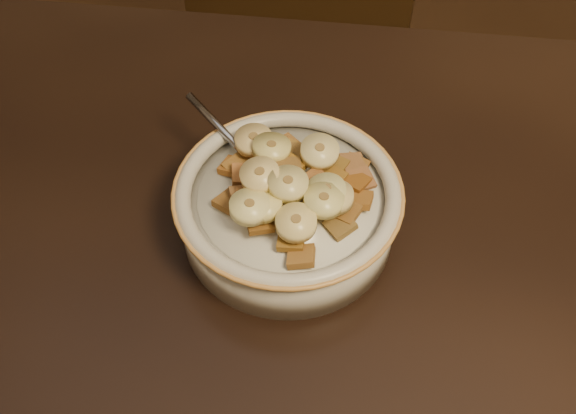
# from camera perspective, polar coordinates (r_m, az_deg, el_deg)

# --- Properties ---
(table) EXTENTS (1.41, 0.92, 0.04)m
(table) POSITION_cam_1_polar(r_m,az_deg,el_deg) (0.51, -12.61, -15.67)
(table) COLOR black
(table) RESTS_ON floor
(chair) EXTENTS (0.49, 0.49, 0.96)m
(chair) POSITION_cam_1_polar(r_m,az_deg,el_deg) (1.09, -0.46, 10.59)
(chair) COLOR black
(chair) RESTS_ON floor
(cereal_bowl) EXTENTS (0.18, 0.18, 0.04)m
(cereal_bowl) POSITION_cam_1_polar(r_m,az_deg,el_deg) (0.54, 0.00, -0.58)
(cereal_bowl) COLOR beige
(cereal_bowl) RESTS_ON table
(milk) EXTENTS (0.15, 0.15, 0.00)m
(milk) POSITION_cam_1_polar(r_m,az_deg,el_deg) (0.52, 0.00, 0.87)
(milk) COLOR beige
(milk) RESTS_ON cereal_bowl
(spoon) EXTENTS (0.05, 0.05, 0.01)m
(spoon) POSITION_cam_1_polar(r_m,az_deg,el_deg) (0.53, -2.07, 2.94)
(spoon) COLOR #8C91A3
(spoon) RESTS_ON cereal_bowl
(cereal_square_0) EXTENTS (0.02, 0.02, 0.01)m
(cereal_square_0) POSITION_cam_1_polar(r_m,az_deg,el_deg) (0.52, -3.90, 2.89)
(cereal_square_0) COLOR #9B5F30
(cereal_square_0) RESTS_ON milk
(cereal_square_1) EXTENTS (0.03, 0.03, 0.01)m
(cereal_square_1) POSITION_cam_1_polar(r_m,az_deg,el_deg) (0.50, 5.15, -0.42)
(cereal_square_1) COLOR brown
(cereal_square_1) RESTS_ON milk
(cereal_square_2) EXTENTS (0.03, 0.03, 0.01)m
(cereal_square_2) POSITION_cam_1_polar(r_m,az_deg,el_deg) (0.53, 4.38, 3.65)
(cereal_square_2) COLOR brown
(cereal_square_2) RESTS_ON milk
(cereal_square_3) EXTENTS (0.03, 0.03, 0.01)m
(cereal_square_3) POSITION_cam_1_polar(r_m,az_deg,el_deg) (0.53, -4.87, 3.58)
(cereal_square_3) COLOR #985020
(cereal_square_3) RESTS_ON milk
(cereal_square_4) EXTENTS (0.03, 0.03, 0.01)m
(cereal_square_4) POSITION_cam_1_polar(r_m,az_deg,el_deg) (0.50, 3.42, 1.45)
(cereal_square_4) COLOR brown
(cereal_square_4) RESTS_ON milk
(cereal_square_5) EXTENTS (0.02, 0.02, 0.01)m
(cereal_square_5) POSITION_cam_1_polar(r_m,az_deg,el_deg) (0.51, 6.35, 0.63)
(cereal_square_5) COLOR brown
(cereal_square_5) RESTS_ON milk
(cereal_square_6) EXTENTS (0.03, 0.03, 0.01)m
(cereal_square_6) POSITION_cam_1_polar(r_m,az_deg,el_deg) (0.51, 0.19, 3.63)
(cereal_square_6) COLOR #9D691D
(cereal_square_6) RESTS_ON milk
(cereal_square_7) EXTENTS (0.03, 0.03, 0.01)m
(cereal_square_7) POSITION_cam_1_polar(r_m,az_deg,el_deg) (0.54, 5.97, 3.62)
(cereal_square_7) COLOR brown
(cereal_square_7) RESTS_ON milk
(cereal_square_8) EXTENTS (0.03, 0.03, 0.01)m
(cereal_square_8) POSITION_cam_1_polar(r_m,az_deg,el_deg) (0.54, 5.76, 3.84)
(cereal_square_8) COLOR brown
(cereal_square_8) RESTS_ON milk
(cereal_square_9) EXTENTS (0.03, 0.03, 0.01)m
(cereal_square_9) POSITION_cam_1_polar(r_m,az_deg,el_deg) (0.52, 3.91, 2.70)
(cereal_square_9) COLOR brown
(cereal_square_9) RESTS_ON milk
(cereal_square_10) EXTENTS (0.02, 0.02, 0.01)m
(cereal_square_10) POSITION_cam_1_polar(r_m,az_deg,el_deg) (0.50, -3.55, 0.65)
(cereal_square_10) COLOR brown
(cereal_square_10) RESTS_ON milk
(cereal_square_11) EXTENTS (0.03, 0.03, 0.01)m
(cereal_square_11) POSITION_cam_1_polar(r_m,az_deg,el_deg) (0.51, -5.24, 0.45)
(cereal_square_11) COLOR brown
(cereal_square_11) RESTS_ON milk
(cereal_square_12) EXTENTS (0.02, 0.02, 0.01)m
(cereal_square_12) POSITION_cam_1_polar(r_m,az_deg,el_deg) (0.51, 0.03, 3.55)
(cereal_square_12) COLOR brown
(cereal_square_12) RESTS_ON milk
(cereal_square_13) EXTENTS (0.03, 0.03, 0.01)m
(cereal_square_13) POSITION_cam_1_polar(r_m,az_deg,el_deg) (0.50, 3.26, 1.45)
(cereal_square_13) COLOR brown
(cereal_square_13) RESTS_ON milk
(cereal_square_14) EXTENTS (0.03, 0.03, 0.01)m
(cereal_square_14) POSITION_cam_1_polar(r_m,az_deg,el_deg) (0.50, -4.00, 0.87)
(cereal_square_14) COLOR brown
(cereal_square_14) RESTS_ON milk
(cereal_square_15) EXTENTS (0.03, 0.03, 0.01)m
(cereal_square_15) POSITION_cam_1_polar(r_m,az_deg,el_deg) (0.53, 6.49, 2.40)
(cereal_square_15) COLOR brown
(cereal_square_15) RESTS_ON milk
(cereal_square_16) EXTENTS (0.03, 0.03, 0.01)m
(cereal_square_16) POSITION_cam_1_polar(r_m,az_deg,el_deg) (0.49, -2.52, -1.31)
(cereal_square_16) COLOR brown
(cereal_square_16) RESTS_ON milk
(cereal_square_17) EXTENTS (0.02, 0.02, 0.01)m
(cereal_square_17) POSITION_cam_1_polar(r_m,az_deg,el_deg) (0.48, 0.30, -2.89)
(cereal_square_17) COLOR brown
(cereal_square_17) RESTS_ON milk
(cereal_square_18) EXTENTS (0.02, 0.02, 0.01)m
(cereal_square_18) POSITION_cam_1_polar(r_m,az_deg,el_deg) (0.48, 1.18, -4.42)
(cereal_square_18) COLOR olive
(cereal_square_18) RESTS_ON milk
(cereal_square_19) EXTENTS (0.03, 0.03, 0.01)m
(cereal_square_19) POSITION_cam_1_polar(r_m,az_deg,el_deg) (0.54, -0.53, 5.43)
(cereal_square_19) COLOR olive
(cereal_square_19) RESTS_ON milk
(cereal_square_20) EXTENTS (0.03, 0.03, 0.01)m
(cereal_square_20) POSITION_cam_1_polar(r_m,az_deg,el_deg) (0.51, -2.78, 2.71)
(cereal_square_20) COLOR brown
(cereal_square_20) RESTS_ON milk
(cereal_square_21) EXTENTS (0.03, 0.03, 0.01)m
(cereal_square_21) POSITION_cam_1_polar(r_m,az_deg,el_deg) (0.50, 2.50, 2.28)
(cereal_square_21) COLOR brown
(cereal_square_21) RESTS_ON milk
(cereal_square_22) EXTENTS (0.03, 0.03, 0.01)m
(cereal_square_22) POSITION_cam_1_polar(r_m,az_deg,el_deg) (0.51, -0.52, 3.01)
(cereal_square_22) COLOR brown
(cereal_square_22) RESTS_ON milk
(cereal_square_23) EXTENTS (0.03, 0.03, 0.01)m
(cereal_square_23) POSITION_cam_1_polar(r_m,az_deg,el_deg) (0.52, 5.99, 2.26)
(cereal_square_23) COLOR #633710
(cereal_square_23) RESTS_ON milk
(cereal_square_24) EXTENTS (0.03, 0.03, 0.01)m
(cereal_square_24) POSITION_cam_1_polar(r_m,az_deg,el_deg) (0.53, 4.09, 3.69)
(cereal_square_24) COLOR brown
(cereal_square_24) RESTS_ON milk
(cereal_square_25) EXTENTS (0.03, 0.03, 0.01)m
(cereal_square_25) POSITION_cam_1_polar(r_m,az_deg,el_deg) (0.54, -0.04, 5.45)
(cereal_square_25) COLOR #995C22
(cereal_square_25) RESTS_ON milk
(cereal_square_26) EXTENTS (0.03, 0.03, 0.01)m
(cereal_square_26) POSITION_cam_1_polar(r_m,az_deg,el_deg) (0.50, 4.65, -1.61)
(cereal_square_26) COLOR brown
(cereal_square_26) RESTS_ON milk
(cereal_square_27) EXTENTS (0.03, 0.03, 0.01)m
(cereal_square_27) POSITION_cam_1_polar(r_m,az_deg,el_deg) (0.53, -2.29, 4.60)
(cereal_square_27) COLOR olive
(cereal_square_27) RESTS_ON milk
(cereal_square_28) EXTENTS (0.03, 0.03, 0.01)m
(cereal_square_28) POSITION_cam_1_polar(r_m,az_deg,el_deg) (0.50, -1.93, 1.44)
(cereal_square_28) COLOR #935820
(cereal_square_28) RESTS_ON milk
(cereal_square_29) EXTENTS (0.02, 0.02, 0.01)m
(cereal_square_29) POSITION_cam_1_polar(r_m,az_deg,el_deg) (0.53, 0.18, 4.75)
(cereal_square_29) COLOR brown
(cereal_square_29) RESTS_ON milk
(cereal_square_30) EXTENTS (0.03, 0.03, 0.01)m
(cereal_square_30) POSITION_cam_1_polar(r_m,az_deg,el_deg) (0.53, -4.44, 3.58)
(cereal_square_30) COLOR #633710
(cereal_square_30) RESTS_ON milk
(banana_slice_0) EXTENTS (0.04, 0.04, 0.01)m
(banana_slice_0) POSITION_cam_1_polar(r_m,az_deg,el_deg) (0.48, -2.31, 0.18)
(banana_slice_0) COLOR #D5C971
(banana_slice_0) RESTS_ON milk
(banana_slice_1) EXTENTS (0.04, 0.04, 0.01)m
(banana_slice_1) POSITION_cam_1_polar(r_m,az_deg,el_deg) (0.48, 3.20, 0.58)
(banana_slice_1) COLOR #C7BD7B
(banana_slice_1) RESTS_ON milk
(banana_slice_2) EXTENTS (0.03, 0.03, 0.01)m
(banana_slice_2) POSITION_cam_1_polar(r_m,az_deg,el_deg) (0.51, 2.83, 4.94)
(banana_slice_2) COLOR #FFE9AB
(banana_slice_2) RESTS_ON milk
(banana_slice_3) EXTENTS (0.04, 0.04, 0.01)m
(banana_slice_3) POSITION_cam_1_polar(r_m,az_deg,el_deg) (0.49, 3.42, 1.34)
(banana_slice_3) COLOR beige
(banana_slice_3) RESTS_ON milk
(banana_slice_4) EXTENTS (0.04, 0.04, 0.01)m
(banana_slice_4) POSITION_cam_1_polar(r_m,az_deg,el_deg) (0.52, -1.46, 5.25)
(banana_slice_4) COLOR #D1BC6A
(banana_slice_4) RESTS_ON milk
(banana_slice_5) EXTENTS (0.04, 0.04, 0.01)m
(banana_slice_5) POSITION_cam_1_polar(r_m,az_deg,el_deg) (0.53, -3.08, 5.96)
(banana_slice_5) COLOR #D4BB81
(banana_slice_5) RESTS_ON milk
(banana_slice_6) EXTENTS (0.04, 0.04, 0.01)m
(banana_slice_6) POSITION_cam_1_polar(r_m,az_deg,el_deg) (0.49, 4.08, 0.87)
(banana_slice_6) COLOR beige
(banana_slice_6) RESTS_ON milk
(banana_slice_7) EXTENTS (0.03, 0.03, 0.01)m
(banana_slice_7) POSITION_cam_1_polar(r_m,az_deg,el_deg) (0.49, -2.51, 2.83)
(banana_slice_7) COLOR #DFBD73
(banana_slice_7) RESTS_ON milk
(banana_slice_8) EXTENTS (0.03, 0.03, 0.01)m
(banana_slice_8) POSITION_cam_1_polar(r_m,az_deg,el_deg) (0.48, -3.41, -0.00)
(banana_slice_8) COLOR #EBDE80
(banana_slice_8) RESTS_ON milk
(banana_slice_9) EXTENTS (0.04, 0.04, 0.01)m
(banana_slice_9) POSITION_cam_1_polar(r_m,az_deg,el_deg) (0.49, 0.01, 2.06)
(banana_slice_9) COLOR #D8C574
(banana_slice_9) RESTS_ON milk
(banana_slice_10) EXTENTS (0.04, 0.04, 0.01)m
(banana_slice_10) POSITION_cam_1_polar(r_m,az_deg,el_deg) (0.47, 0.73, -1.40)
(banana_slice_10) COLOR #DEC287
(banana_slice_10) RESTS_ON milk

